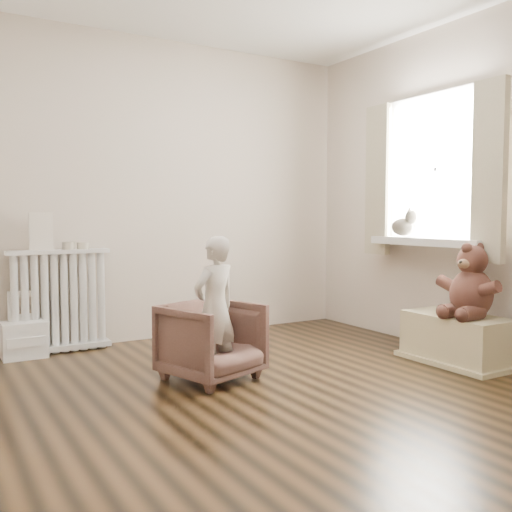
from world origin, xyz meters
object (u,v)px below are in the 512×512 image
toy_bench (457,336)px  plush_cat (403,225)px  armchair (212,341)px  radiator (60,303)px  child (215,308)px  toy_vanity (23,322)px  teddy_bear (472,273)px

toy_bench → plush_cat: plush_cat is taller
toy_bench → armchair: bearing=163.1°
armchair → plush_cat: 2.03m
radiator → child: (0.70, -1.33, 0.09)m
toy_vanity → radiator: bearing=6.2°
child → toy_bench: (1.74, -0.48, -0.28)m
toy_bench → plush_cat: bearing=78.6°
toy_vanity → teddy_bear: size_ratio=0.96×
radiator → plush_cat: 2.87m
toy_vanity → plush_cat: (2.85, -1.09, 0.72)m
child → teddy_bear: size_ratio=1.76×
toy_vanity → armchair: toy_vanity is taller
radiator → teddy_bear: size_ratio=1.55×
toy_vanity → toy_bench: 3.25m
radiator → armchair: radiator is taller
toy_vanity → plush_cat: bearing=-20.8°
toy_vanity → teddy_bear: teddy_bear is taller
armchair → child: bearing=-107.9°
toy_bench → radiator: bearing=143.4°
radiator → plush_cat: plush_cat is taller
radiator → plush_cat: bearing=-23.4°
toy_vanity → teddy_bear: bearing=-34.8°
toy_vanity → toy_bench: bearing=-33.3°
radiator → toy_bench: radiator is taller
radiator → teddy_bear: bearing=-38.1°
radiator → toy_vanity: size_ratio=1.61×
teddy_bear → plush_cat: (0.13, 0.81, 0.33)m
teddy_bear → plush_cat: size_ratio=1.91×
armchair → plush_cat: bearing=-12.9°
child → armchair: bearing=-107.9°
plush_cat → toy_bench: bearing=-124.9°
toy_vanity → toy_bench: (2.71, -1.78, -0.08)m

